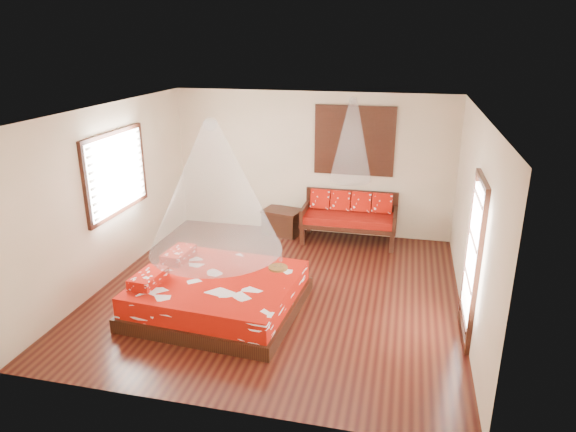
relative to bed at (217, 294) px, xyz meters
name	(u,v)px	position (x,y,z in m)	size (l,w,h in m)	color
room	(277,206)	(0.72, 0.73, 1.15)	(5.54, 5.54, 2.84)	black
bed	(217,294)	(0.00, 0.00, 0.00)	(2.40, 2.21, 0.65)	black
daybed	(349,215)	(1.54, 3.11, 0.27)	(1.80, 0.80, 0.95)	black
storage_chest	(282,221)	(0.19, 3.18, 0.00)	(0.83, 0.68, 0.50)	black
shutter_panel	(354,141)	(1.54, 3.45, 1.65)	(1.52, 0.06, 1.32)	black
window_left	(117,173)	(-1.99, 0.93, 1.45)	(0.10, 1.74, 1.34)	black
glazed_door	(472,261)	(3.43, 0.13, 0.82)	(0.08, 1.02, 2.16)	black
wine_tray	(278,265)	(0.78, 0.51, 0.31)	(0.29, 0.29, 0.23)	brown
mosquito_net_main	(213,188)	(0.02, 0.00, 1.60)	(1.85, 1.85, 1.80)	white
mosquito_net_daybed	(352,140)	(1.54, 2.98, 1.75)	(0.77, 0.77, 1.50)	white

